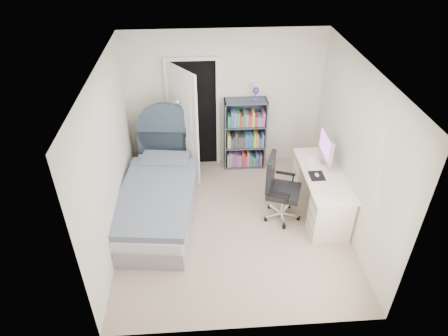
{
  "coord_description": "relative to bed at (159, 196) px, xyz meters",
  "views": [
    {
      "loc": [
        -0.46,
        -4.59,
        4.23
      ],
      "look_at": [
        -0.13,
        0.08,
        1.01
      ],
      "focal_mm": 32.0,
      "sensor_mm": 36.0,
      "label": 1
    }
  ],
  "objects": [
    {
      "name": "bed",
      "position": [
        0.0,
        0.0,
        0.0
      ],
      "size": [
        1.33,
        2.41,
        1.42
      ],
      "color": "gray",
      "rests_on": "ground"
    },
    {
      "name": "bookcase",
      "position": [
        1.48,
        1.25,
        0.29
      ],
      "size": [
        0.74,
        0.32,
        1.57
      ],
      "color": "#3B4651",
      "rests_on": "ground"
    },
    {
      "name": "room_shell",
      "position": [
        1.13,
        -0.39,
        0.93
      ],
      "size": [
        3.5,
        3.7,
        2.6
      ],
      "color": "gray",
      "rests_on": "ground"
    },
    {
      "name": "nightstand",
      "position": [
        -0.08,
        1.17,
        0.09
      ],
      "size": [
        0.43,
        0.43,
        0.62
      ],
      "color": "tan",
      "rests_on": "ground"
    },
    {
      "name": "office_chair",
      "position": [
        1.83,
        -0.23,
        0.28
      ],
      "size": [
        0.62,
        0.63,
        1.1
      ],
      "color": "silver",
      "rests_on": "ground"
    },
    {
      "name": "desk",
      "position": [
        2.53,
        -0.16,
        0.09
      ],
      "size": [
        0.61,
        1.52,
        1.25
      ],
      "color": "#F2DECA",
      "rests_on": "ground"
    },
    {
      "name": "floor_lamp",
      "position": [
        0.28,
        0.99,
        0.3
      ],
      "size": [
        0.22,
        0.22,
        1.51
      ],
      "color": "silver",
      "rests_on": "ground"
    },
    {
      "name": "door",
      "position": [
        0.47,
        1.17,
        0.71
      ],
      "size": [
        0.92,
        0.7,
        2.06
      ],
      "color": "black",
      "rests_on": "ground"
    }
  ]
}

